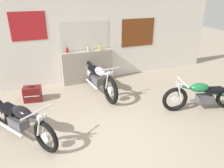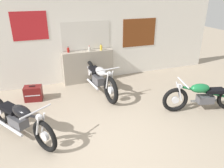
{
  "view_description": "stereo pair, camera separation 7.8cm",
  "coord_description": "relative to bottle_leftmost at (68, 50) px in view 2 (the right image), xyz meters",
  "views": [
    {
      "loc": [
        -1.14,
        -3.07,
        2.77
      ],
      "look_at": [
        0.56,
        1.32,
        0.7
      ],
      "focal_mm": 35.0,
      "sensor_mm": 36.0,
      "label": 1
    },
    {
      "loc": [
        -1.07,
        -3.1,
        2.77
      ],
      "look_at": [
        0.56,
        1.32,
        0.7
      ],
      "focal_mm": 35.0,
      "sensor_mm": 36.0,
      "label": 2
    }
  ],
  "objects": [
    {
      "name": "ground_plane",
      "position": [
        0.09,
        -3.34,
        -1.08
      ],
      "size": [
        24.0,
        24.0,
        0.0
      ],
      "primitive_type": "plane",
      "color": "gray"
    },
    {
      "name": "wall_back",
      "position": [
        0.11,
        0.14,
        0.32
      ],
      "size": [
        10.0,
        0.07,
        2.8
      ],
      "color": "silver",
      "rests_on": "ground_plane"
    },
    {
      "name": "sill_counter",
      "position": [
        0.58,
        -0.04,
        -0.58
      ],
      "size": [
        1.58,
        0.28,
        1.0
      ],
      "color": "gray",
      "rests_on": "ground_plane"
    },
    {
      "name": "bottle_leftmost",
      "position": [
        0.0,
        0.0,
        0.0
      ],
      "size": [
        0.07,
        0.07,
        0.18
      ],
      "color": "maroon",
      "rests_on": "sill_counter"
    },
    {
      "name": "bottle_left_center",
      "position": [
        0.63,
        -0.07,
        -0.0
      ],
      "size": [
        0.08,
        0.08,
        0.17
      ],
      "color": "#B7B2A8",
      "rests_on": "sill_counter"
    },
    {
      "name": "bottle_center",
      "position": [
        1.0,
        -0.08,
        0.01
      ],
      "size": [
        0.08,
        0.08,
        0.2
      ],
      "color": "gold",
      "rests_on": "sill_counter"
    },
    {
      "name": "motorcycle_silver",
      "position": [
        0.66,
        -0.93,
        -0.65
      ],
      "size": [
        0.64,
        2.2,
        0.9
      ],
      "color": "black",
      "rests_on": "ground_plane"
    },
    {
      "name": "motorcycle_black",
      "position": [
        -1.43,
        -2.34,
        -0.68
      ],
      "size": [
        1.27,
        1.87,
        0.8
      ],
      "color": "black",
      "rests_on": "ground_plane"
    },
    {
      "name": "motorcycle_green",
      "position": [
        2.72,
        -2.78,
        -0.7
      ],
      "size": [
        1.95,
        0.76,
        0.78
      ],
      "color": "black",
      "rests_on": "ground_plane"
    },
    {
      "name": "hard_case_darkred",
      "position": [
        -1.14,
        -0.81,
        -0.88
      ],
      "size": [
        0.5,
        0.37,
        0.42
      ],
      "color": "maroon",
      "rests_on": "ground_plane"
    }
  ]
}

